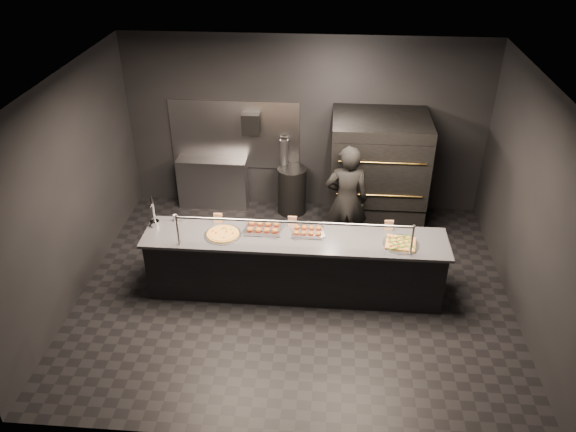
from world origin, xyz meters
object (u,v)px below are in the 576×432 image
object	(u,v)px
fire_extinguisher	(284,152)
round_pizza	(223,234)
prep_shelf	(213,183)
trash_bin	(292,190)
towel_dispenser	(251,124)
beer_tap	(154,217)
pizza_oven	(377,173)
worker	(346,201)
slider_tray_a	(263,228)
service_counter	(295,264)
square_pizza	(401,243)
slider_tray_b	(308,231)

from	to	relation	value
fire_extinguisher	round_pizza	bearing A→B (deg)	-104.31
prep_shelf	trash_bin	distance (m)	1.40
towel_dispenser	beer_tap	distance (m)	2.54
pizza_oven	worker	xyz separation A→B (m)	(-0.50, -0.81, -0.08)
round_pizza	slider_tray_a	size ratio (longest dim) A/B	0.90
pizza_oven	beer_tap	xyz separation A→B (m)	(-3.15, -1.77, 0.09)
prep_shelf	worker	size ratio (longest dim) A/B	0.67
service_counter	trash_bin	distance (m)	2.23
service_counter	trash_bin	world-z (taller)	service_counter
pizza_oven	worker	world-z (taller)	pizza_oven
trash_bin	service_counter	bearing A→B (deg)	-84.85
fire_extinguisher	worker	bearing A→B (deg)	-51.18
towel_dispenser	beer_tap	world-z (taller)	towel_dispenser
pizza_oven	worker	bearing A→B (deg)	-121.56
towel_dispenser	square_pizza	size ratio (longest dim) A/B	0.72
round_pizza	worker	bearing A→B (deg)	33.86
beer_tap	pizza_oven	bearing A→B (deg)	29.34
service_counter	slider_tray_a	bearing A→B (deg)	161.24
trash_bin	slider_tray_a	bearing A→B (deg)	-96.70
prep_shelf	towel_dispenser	bearing A→B (deg)	5.71
beer_tap	trash_bin	xyz separation A→B (m)	(1.75, 2.09, -0.65)
pizza_oven	prep_shelf	bearing A→B (deg)	171.46
fire_extinguisher	round_pizza	world-z (taller)	fire_extinguisher
service_counter	round_pizza	bearing A→B (deg)	-178.17
towel_dispenser	slider_tray_b	xyz separation A→B (m)	(1.07, -2.27, -0.60)
service_counter	worker	bearing A→B (deg)	57.21
round_pizza	prep_shelf	bearing A→B (deg)	104.99
round_pizza	beer_tap	bearing A→B (deg)	170.69
towel_dispenser	round_pizza	size ratio (longest dim) A/B	0.69
trash_bin	prep_shelf	bearing A→B (deg)	175.91
fire_extinguisher	worker	world-z (taller)	worker
fire_extinguisher	worker	size ratio (longest dim) A/B	0.28
round_pizza	trash_bin	bearing A→B (deg)	71.12
beer_tap	slider_tray_a	world-z (taller)	beer_tap
beer_tap	worker	xyz separation A→B (m)	(2.65, 0.96, -0.17)
pizza_oven	square_pizza	size ratio (longest dim) A/B	3.95
pizza_oven	round_pizza	xyz separation A→B (m)	(-2.17, -1.93, -0.03)
pizza_oven	towel_dispenser	size ratio (longest dim) A/B	5.46
prep_shelf	slider_tray_a	distance (m)	2.51
pizza_oven	worker	size ratio (longest dim) A/B	1.07
worker	towel_dispenser	bearing A→B (deg)	-41.33
prep_shelf	slider_tray_b	world-z (taller)	slider_tray_b
square_pizza	service_counter	bearing A→B (deg)	177.10
pizza_oven	round_pizza	bearing A→B (deg)	-138.33
service_counter	round_pizza	world-z (taller)	service_counter
pizza_oven	fire_extinguisher	distance (m)	1.63
towel_dispenser	prep_shelf	bearing A→B (deg)	-174.29
slider_tray_a	square_pizza	xyz separation A→B (m)	(1.84, -0.22, -0.01)
slider_tray_a	worker	bearing A→B (deg)	39.38
prep_shelf	beer_tap	xyz separation A→B (m)	(-0.35, -2.19, 0.61)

